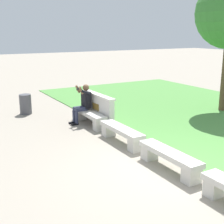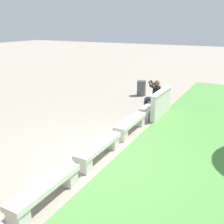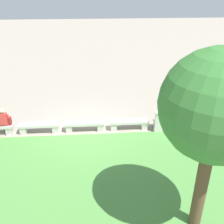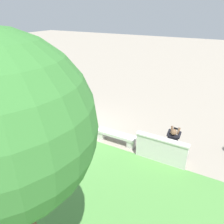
{
  "view_description": "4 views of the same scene",
  "coord_description": "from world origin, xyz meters",
  "px_view_note": "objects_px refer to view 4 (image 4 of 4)",
  "views": [
    {
      "loc": [
        5.0,
        -4.35,
        3.03
      ],
      "look_at": [
        -1.72,
        -0.49,
        1.03
      ],
      "focal_mm": 50.0,
      "sensor_mm": 36.0,
      "label": 1
    },
    {
      "loc": [
        5.32,
        3.25,
        3.4
      ],
      "look_at": [
        -1.6,
        -0.46,
        0.76
      ],
      "focal_mm": 42.0,
      "sensor_mm": 36.0,
      "label": 2
    },
    {
      "loc": [
        -0.46,
        10.49,
        6.19
      ],
      "look_at": [
        -1.28,
        -0.41,
        0.71
      ],
      "focal_mm": 42.0,
      "sensor_mm": 36.0,
      "label": 3
    },
    {
      "loc": [
        -5.79,
        6.96,
        5.17
      ],
      "look_at": [
        -1.41,
        -0.77,
        0.97
      ],
      "focal_mm": 35.0,
      "sensor_mm": 36.0,
      "label": 4
    }
  ],
  "objects_px": {
    "bench_mid": "(77,125)",
    "tree_behind_wall": "(3,129)",
    "person_companion": "(10,99)",
    "bench_end": "(18,107)",
    "person_distant": "(24,102)",
    "person_photographer": "(173,142)",
    "backpack": "(26,104)",
    "bench_main": "(163,150)",
    "bench_near": "(116,136)",
    "bench_far": "(45,115)"
  },
  "relations": [
    {
      "from": "bench_mid",
      "to": "person_photographer",
      "type": "relative_size",
      "value": 1.36
    },
    {
      "from": "person_photographer",
      "to": "tree_behind_wall",
      "type": "bearing_deg",
      "value": 77.61
    },
    {
      "from": "backpack",
      "to": "person_distant",
      "type": "bearing_deg",
      "value": -12.35
    },
    {
      "from": "bench_near",
      "to": "person_photographer",
      "type": "distance_m",
      "value": 2.39
    },
    {
      "from": "person_companion",
      "to": "bench_end",
      "type": "bearing_deg",
      "value": 173.57
    },
    {
      "from": "person_photographer",
      "to": "person_companion",
      "type": "relative_size",
      "value": 1.05
    },
    {
      "from": "bench_main",
      "to": "person_distant",
      "type": "relative_size",
      "value": 1.43
    },
    {
      "from": "bench_far",
      "to": "bench_main",
      "type": "bearing_deg",
      "value": 180.0
    },
    {
      "from": "bench_near",
      "to": "person_photographer",
      "type": "relative_size",
      "value": 1.36
    },
    {
      "from": "tree_behind_wall",
      "to": "backpack",
      "type": "bearing_deg",
      "value": -39.71
    },
    {
      "from": "bench_mid",
      "to": "person_companion",
      "type": "xyz_separation_m",
      "value": [
        4.68,
        -0.07,
        0.38
      ]
    },
    {
      "from": "bench_near",
      "to": "tree_behind_wall",
      "type": "xyz_separation_m",
      "value": [
        -1.14,
        5.42,
        3.37
      ]
    },
    {
      "from": "bench_far",
      "to": "person_distant",
      "type": "xyz_separation_m",
      "value": [
        1.5,
        -0.07,
        0.38
      ]
    },
    {
      "from": "backpack",
      "to": "tree_behind_wall",
      "type": "relative_size",
      "value": 0.09
    },
    {
      "from": "bench_near",
      "to": "bench_end",
      "type": "height_order",
      "value": "same"
    },
    {
      "from": "bench_end",
      "to": "person_photographer",
      "type": "xyz_separation_m",
      "value": [
        -8.49,
        -0.08,
        0.44
      ]
    },
    {
      "from": "bench_far",
      "to": "person_photographer",
      "type": "height_order",
      "value": "person_photographer"
    },
    {
      "from": "tree_behind_wall",
      "to": "bench_far",
      "type": "bearing_deg",
      "value": -46.01
    },
    {
      "from": "bench_main",
      "to": "person_companion",
      "type": "xyz_separation_m",
      "value": [
        8.77,
        -0.07,
        0.38
      ]
    },
    {
      "from": "bench_near",
      "to": "person_distant",
      "type": "bearing_deg",
      "value": -0.67
    },
    {
      "from": "person_photographer",
      "to": "tree_behind_wall",
      "type": "height_order",
      "value": "tree_behind_wall"
    },
    {
      "from": "bench_main",
      "to": "bench_near",
      "type": "xyz_separation_m",
      "value": [
        2.05,
        0.0,
        0.0
      ]
    },
    {
      "from": "person_companion",
      "to": "backpack",
      "type": "xyz_separation_m",
      "value": [
        -1.31,
        0.04,
        -0.05
      ]
    },
    {
      "from": "bench_near",
      "to": "person_photographer",
      "type": "height_order",
      "value": "person_photographer"
    },
    {
      "from": "bench_near",
      "to": "tree_behind_wall",
      "type": "bearing_deg",
      "value": 101.9
    },
    {
      "from": "bench_far",
      "to": "backpack",
      "type": "relative_size",
      "value": 4.2
    },
    {
      "from": "bench_far",
      "to": "bench_end",
      "type": "xyz_separation_m",
      "value": [
        2.05,
        0.0,
        0.0
      ]
    },
    {
      "from": "bench_near",
      "to": "bench_mid",
      "type": "bearing_deg",
      "value": 0.0
    },
    {
      "from": "bench_mid",
      "to": "backpack",
      "type": "distance_m",
      "value": 3.39
    },
    {
      "from": "bench_mid",
      "to": "tree_behind_wall",
      "type": "height_order",
      "value": "tree_behind_wall"
    },
    {
      "from": "person_companion",
      "to": "tree_behind_wall",
      "type": "relative_size",
      "value": 0.25
    },
    {
      "from": "bench_main",
      "to": "bench_mid",
      "type": "relative_size",
      "value": 1.0
    },
    {
      "from": "bench_mid",
      "to": "tree_behind_wall",
      "type": "xyz_separation_m",
      "value": [
        -3.19,
        5.42,
        3.37
      ]
    },
    {
      "from": "bench_mid",
      "to": "bench_far",
      "type": "xyz_separation_m",
      "value": [
        2.05,
        0.0,
        0.0
      ]
    },
    {
      "from": "bench_far",
      "to": "person_photographer",
      "type": "bearing_deg",
      "value": -179.31
    },
    {
      "from": "bench_mid",
      "to": "bench_end",
      "type": "bearing_deg",
      "value": 0.0
    },
    {
      "from": "bench_far",
      "to": "person_distant",
      "type": "distance_m",
      "value": 1.55
    },
    {
      "from": "bench_far",
      "to": "person_photographer",
      "type": "distance_m",
      "value": 6.46
    },
    {
      "from": "backpack",
      "to": "bench_mid",
      "type": "bearing_deg",
      "value": 179.55
    },
    {
      "from": "person_photographer",
      "to": "bench_far",
      "type": "bearing_deg",
      "value": 0.69
    },
    {
      "from": "bench_near",
      "to": "person_companion",
      "type": "bearing_deg",
      "value": -0.56
    },
    {
      "from": "bench_far",
      "to": "tree_behind_wall",
      "type": "xyz_separation_m",
      "value": [
        -5.23,
        5.42,
        3.37
      ]
    },
    {
      "from": "bench_mid",
      "to": "bench_far",
      "type": "height_order",
      "value": "same"
    },
    {
      "from": "bench_near",
      "to": "person_companion",
      "type": "distance_m",
      "value": 6.74
    },
    {
      "from": "bench_main",
      "to": "person_companion",
      "type": "relative_size",
      "value": 1.43
    },
    {
      "from": "person_distant",
      "to": "person_companion",
      "type": "xyz_separation_m",
      "value": [
        1.13,
        -0.0,
        0.0
      ]
    },
    {
      "from": "bench_near",
      "to": "backpack",
      "type": "relative_size",
      "value": 4.2
    },
    {
      "from": "bench_main",
      "to": "bench_far",
      "type": "xyz_separation_m",
      "value": [
        6.14,
        0.0,
        0.0
      ]
    },
    {
      "from": "person_distant",
      "to": "person_photographer",
      "type": "bearing_deg",
      "value": -179.91
    },
    {
      "from": "tree_behind_wall",
      "to": "person_photographer",
      "type": "bearing_deg",
      "value": -102.39
    }
  ]
}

